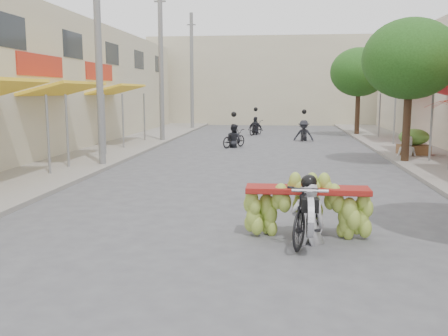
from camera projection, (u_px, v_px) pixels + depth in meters
sidewalk_left at (91, 154)px, 20.75m from camera, size 4.00×60.00×0.12m
sidewalk_right at (441, 159)px, 19.18m from camera, size 4.00×60.00×0.12m
far_building at (272, 82)px, 42.04m from camera, size 20.00×6.00×7.00m
utility_pole_mid at (98, 51)px, 17.03m from camera, size 0.60×0.24×8.00m
utility_pole_far at (161, 65)px, 25.87m from camera, size 0.60×0.24×8.00m
utility_pole_back at (192, 72)px, 34.71m from camera, size 0.60×0.24×8.00m
street_tree_mid at (410, 59)px, 17.81m from camera, size 3.40×3.40×5.25m
street_tree_far at (359, 72)px, 29.60m from camera, size 3.40×3.40×5.25m
produce_crate_far at (414, 140)px, 20.15m from camera, size 1.20×0.88×1.16m
banana_motorbike at (308, 203)px, 8.82m from camera, size 2.21×1.99×2.05m
pedestrian at (408, 135)px, 19.62m from camera, size 0.82×0.49×1.66m
bg_motorbike_a at (234, 132)px, 23.75m from camera, size 1.31×1.62×1.95m
bg_motorbike_b at (304, 125)px, 26.88m from camera, size 1.13×1.54×1.95m
bg_motorbike_c at (256, 122)px, 30.70m from camera, size 1.13×1.70×1.95m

